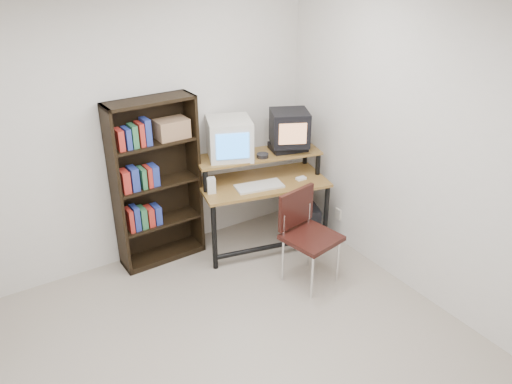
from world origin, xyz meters
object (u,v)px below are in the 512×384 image
pc_tower (305,221)px  bookshelf (155,180)px  school_chair (306,228)px  crt_monitor (229,139)px  crt_tv (289,128)px  computer_desk (262,184)px

pc_tower → bookshelf: (-1.45, 0.50, 0.65)m
school_chair → crt_monitor: bearing=93.5°
crt_monitor → crt_tv: bearing=4.4°
crt_monitor → bookshelf: bookshelf is taller
computer_desk → bookshelf: 1.07m
crt_monitor → school_chair: 1.17m
crt_monitor → school_chair: bearing=-54.7°
crt_tv → computer_desk: bearing=-150.7°
crt_tv → bookshelf: (-1.35, 0.31, -0.37)m
crt_monitor → pc_tower: crt_monitor is taller
pc_tower → crt_tv: bearing=135.2°
crt_monitor → crt_tv: size_ratio=1.12×
computer_desk → pc_tower: 0.68m
computer_desk → school_chair: bearing=-78.2°
crt_monitor → pc_tower: (0.70, -0.38, -0.96)m
computer_desk → bookshelf: size_ratio=0.83×
computer_desk → school_chair: size_ratio=1.54×
pc_tower → computer_desk: bearing=177.1°
computer_desk → pc_tower: size_ratio=3.08×
computer_desk → bookshelf: (-1.01, 0.33, 0.16)m
crt_monitor → school_chair: crt_monitor is taller
crt_monitor → crt_tv: crt_tv is taller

